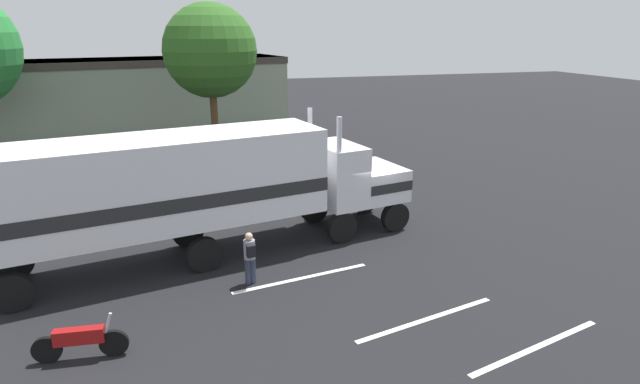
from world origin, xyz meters
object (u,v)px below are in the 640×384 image
at_px(parked_car, 127,155).
at_px(motorcycle, 80,341).
at_px(semi_truck, 194,184).
at_px(tree_center, 210,51).
at_px(person_bystander, 250,256).

relative_size(parked_car, motorcycle, 2.25).
bearing_deg(semi_truck, tree_center, 82.39).
relative_size(person_bystander, parked_car, 0.34).
xyz_separation_m(semi_truck, tree_center, (2.13, 15.97, 3.47)).
bearing_deg(semi_truck, person_bystander, -60.87).
bearing_deg(person_bystander, semi_truck, 119.13).
distance_m(semi_truck, person_bystander, 3.19).
distance_m(semi_truck, parked_car, 12.93).
height_order(semi_truck, tree_center, tree_center).
bearing_deg(tree_center, semi_truck, -97.61).
bearing_deg(tree_center, motorcycle, -103.77).
relative_size(parked_car, tree_center, 0.54).
xyz_separation_m(person_bystander, parked_car, (-4.21, 14.88, -0.09)).
height_order(semi_truck, person_bystander, semi_truck).
height_order(person_bystander, parked_car, person_bystander).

